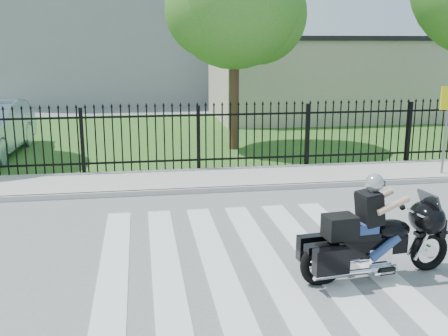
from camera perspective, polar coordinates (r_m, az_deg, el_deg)
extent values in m
plane|color=slate|center=(8.49, 1.91, -10.07)|extent=(120.00, 120.00, 0.00)
cube|color=#ADAAA3|center=(13.15, -2.27, -1.25)|extent=(40.00, 2.00, 0.12)
cube|color=#ADAAA3|center=(12.20, -1.70, -2.42)|extent=(40.00, 0.12, 0.12)
cube|color=#28571E|center=(19.98, -4.71, 3.61)|extent=(40.00, 12.00, 0.02)
cube|color=black|center=(14.05, -2.77, 0.91)|extent=(26.00, 0.04, 0.05)
cube|color=black|center=(13.84, -2.83, 5.77)|extent=(26.00, 0.04, 0.05)
cylinder|color=#382316|center=(16.96, 1.10, 8.97)|extent=(0.32, 0.32, 4.16)
sphere|color=#317421|center=(16.96, 1.14, 17.76)|extent=(4.20, 4.20, 4.20)
cube|color=#B6AD98|center=(25.18, 10.75, 9.42)|extent=(10.00, 6.00, 3.50)
cube|color=black|center=(25.13, 10.94, 13.63)|extent=(10.20, 6.20, 0.20)
torus|color=black|center=(8.65, 21.40, -8.40)|extent=(0.64, 0.19, 0.63)
torus|color=black|center=(7.75, 10.59, -10.23)|extent=(0.68, 0.21, 0.67)
cube|color=black|center=(8.01, 15.42, -8.14)|extent=(1.21, 0.36, 0.28)
ellipsoid|color=black|center=(8.13, 17.74, -6.40)|extent=(0.61, 0.43, 0.30)
cube|color=black|center=(7.86, 14.34, -7.13)|extent=(0.63, 0.36, 0.09)
cube|color=silver|center=(8.13, 16.19, -9.03)|extent=(0.40, 0.32, 0.28)
ellipsoid|color=black|center=(8.42, 21.21, -5.06)|extent=(0.57, 0.71, 0.50)
cube|color=black|center=(7.66, 12.50, -6.24)|extent=(0.48, 0.40, 0.33)
cube|color=navy|center=(7.87, 15.09, -6.28)|extent=(0.34, 0.31, 0.17)
sphere|color=#A9ADB1|center=(7.74, 16.08, -1.57)|extent=(0.27, 0.27, 0.27)
cylinder|color=slate|center=(14.46, 22.97, 3.59)|extent=(0.06, 0.06, 2.13)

